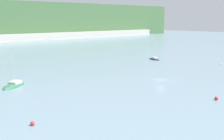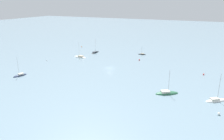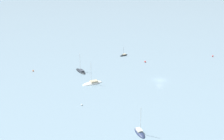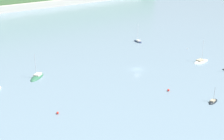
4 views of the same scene
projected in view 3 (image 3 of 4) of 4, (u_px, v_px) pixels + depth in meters
name	position (u px, v px, depth m)	size (l,w,h in m)	color
ground_plane	(160.00, 80.00, 131.61)	(600.00, 600.00, 0.00)	slate
sailboat_0	(140.00, 133.00, 93.93)	(3.67, 6.67, 9.60)	#232D4C
sailboat_1	(93.00, 83.00, 128.31)	(8.82, 3.63, 10.28)	white
sailboat_2	(124.00, 55.00, 161.93)	(4.98, 2.15, 5.37)	black
sailboat_4	(81.00, 71.00, 140.81)	(2.45, 8.37, 9.41)	black
mooring_buoy_0	(213.00, 56.00, 160.26)	(0.70, 0.70, 0.70)	red
mooring_buoy_2	(82.00, 105.00, 110.42)	(0.52, 0.52, 0.52)	white
mooring_buoy_3	(33.00, 71.00, 141.04)	(0.62, 0.62, 0.62)	orange
mooring_buoy_4	(145.00, 62.00, 152.14)	(0.74, 0.74, 0.74)	red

